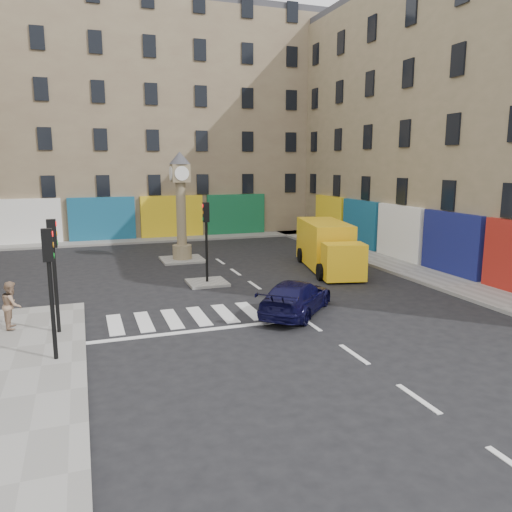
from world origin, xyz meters
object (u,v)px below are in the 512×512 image
clock_pillar (181,199)px  navy_sedan (296,297)px  traffic_light_left_near (50,273)px  traffic_light_island (206,229)px  yellow_van (327,246)px  pedestrian_tan (12,305)px  traffic_light_left_far (54,258)px

clock_pillar → navy_sedan: bearing=-80.1°
traffic_light_left_near → traffic_light_island: 10.03m
yellow_van → pedestrian_tan: (-14.64, -5.67, -0.28)m
clock_pillar → yellow_van: size_ratio=0.87×
traffic_light_left_near → pedestrian_tan: 4.01m
traffic_light_left_near → navy_sedan: bearing=14.4°
yellow_van → traffic_light_island: bearing=-157.6°
traffic_light_left_near → traffic_light_island: size_ratio=1.00×
traffic_light_island → yellow_van: size_ratio=0.53×
traffic_light_left_far → navy_sedan: traffic_light_left_far is taller
navy_sedan → traffic_light_left_near: bearing=57.1°
traffic_light_island → yellow_van: bearing=10.0°
clock_pillar → pedestrian_tan: bearing=-126.6°
traffic_light_left_far → traffic_light_island: size_ratio=1.00×
clock_pillar → navy_sedan: clock_pillar is taller
navy_sedan → pedestrian_tan: (-9.78, 1.21, 0.31)m
navy_sedan → yellow_van: size_ratio=0.62×
traffic_light_island → pedestrian_tan: 9.09m
traffic_light_island → navy_sedan: traffic_light_island is taller
traffic_light_island → traffic_light_left_near: bearing=-128.9°
traffic_light_left_near → yellow_van: (13.19, 9.02, -1.40)m
traffic_light_island → clock_pillar: (0.00, 6.00, 0.96)m
traffic_light_left_far → clock_pillar: bearing=61.1°
yellow_van → pedestrian_tan: yellow_van is taller
traffic_light_left_far → clock_pillar: clock_pillar is taller
traffic_light_left_far → traffic_light_island: bearing=40.6°
traffic_light_left_near → clock_pillar: 15.19m
clock_pillar → pedestrian_tan: 13.27m
traffic_light_left_far → yellow_van: traffic_light_left_far is taller
traffic_light_left_far → yellow_van: 14.82m
traffic_light_left_near → pedestrian_tan: (-1.45, 3.35, -1.67)m
navy_sedan → yellow_van: 8.45m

